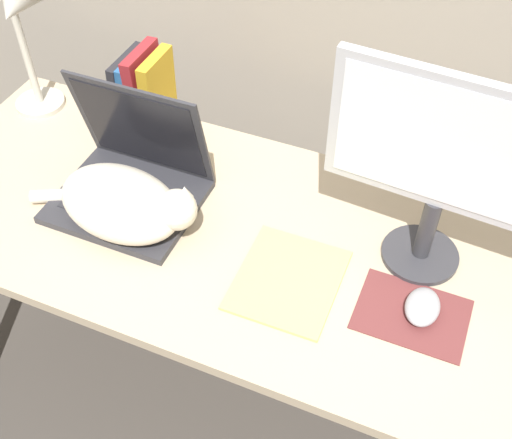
{
  "coord_description": "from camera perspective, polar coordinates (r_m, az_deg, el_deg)",
  "views": [
    {
      "loc": [
        0.47,
        -0.54,
        1.77
      ],
      "look_at": [
        0.12,
        0.3,
        0.81
      ],
      "focal_mm": 45.0,
      "sensor_mm": 36.0,
      "label": 1
    }
  ],
  "objects": [
    {
      "name": "laptop",
      "position": [
        1.5,
        -11.02,
        3.54
      ],
      "size": [
        0.32,
        0.27,
        0.28
      ],
      "color": "#2D2D33",
      "rests_on": "desk"
    },
    {
      "name": "external_monitor",
      "position": [
        1.24,
        16.57,
        4.92
      ],
      "size": [
        0.46,
        0.17,
        0.46
      ],
      "color": "#333338",
      "rests_on": "desk"
    },
    {
      "name": "cat",
      "position": [
        1.43,
        -11.59,
        1.4
      ],
      "size": [
        0.42,
        0.23,
        0.14
      ],
      "color": "beige",
      "rests_on": "desk"
    },
    {
      "name": "desk",
      "position": [
        1.5,
        -3.81,
        -2.33
      ],
      "size": [
        1.46,
        0.66,
        0.71
      ],
      "color": "tan",
      "rests_on": "ground_plane"
    },
    {
      "name": "desk_lamp",
      "position": [
        1.7,
        -20.25,
        15.84
      ],
      "size": [
        0.17,
        0.17,
        0.4
      ],
      "color": "beige",
      "rests_on": "desk"
    },
    {
      "name": "notepad",
      "position": [
        1.34,
        2.86,
        -5.37
      ],
      "size": [
        0.21,
        0.25,
        0.01
      ],
      "color": "#E5DB6B",
      "rests_on": "desk"
    },
    {
      "name": "computer_mouse",
      "position": [
        1.32,
        14.58,
        -7.52
      ],
      "size": [
        0.07,
        0.1,
        0.03
      ],
      "color": "#99999E",
      "rests_on": "mousepad"
    },
    {
      "name": "book_row",
      "position": [
        1.63,
        -9.88,
        10.63
      ],
      "size": [
        0.12,
        0.14,
        0.25
      ],
      "color": "#232328",
      "rests_on": "desk"
    },
    {
      "name": "mousepad",
      "position": [
        1.33,
        13.68,
        -8.19
      ],
      "size": [
        0.22,
        0.16,
        0.0
      ],
      "color": "brown",
      "rests_on": "desk"
    }
  ]
}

